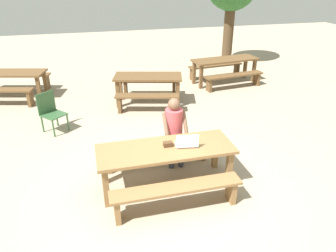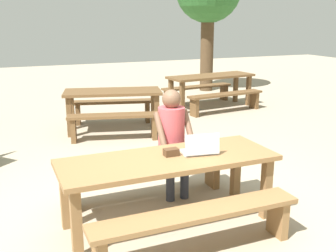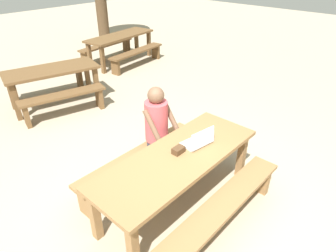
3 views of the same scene
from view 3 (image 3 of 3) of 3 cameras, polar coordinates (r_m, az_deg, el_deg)
name	(u,v)px [view 3 (image 3 of 3)]	position (r m, az deg, el deg)	size (l,w,h in m)	color
ground_plane	(177,201)	(3.85, 1.77, -14.30)	(30.00, 30.00, 0.00)	tan
picnic_table_front	(178,163)	(3.44, 1.93, -7.04)	(2.17, 0.79, 0.71)	olive
bench_near	(223,209)	(3.36, 10.59, -15.35)	(1.94, 0.30, 0.43)	olive
bench_far	(141,159)	(3.98, -5.29, -6.42)	(1.94, 0.30, 0.43)	olive
laptop	(199,141)	(3.56, 5.93, -2.84)	(0.39, 0.29, 0.23)	silver
small_pouch	(178,150)	(3.42, 2.01, -4.66)	(0.15, 0.10, 0.07)	#4C331E
person_seated	(158,125)	(3.91, -1.88, 0.21)	(0.42, 0.41, 1.26)	#333847
picnic_table_rear	(120,39)	(8.56, -9.16, 16.15)	(2.13, 0.92, 0.76)	brown
bench_rear_south	(137,54)	(8.26, -6.01, 13.56)	(1.88, 0.51, 0.43)	brown
bench_rear_north	(107,47)	(9.04, -11.72, 14.60)	(1.88, 0.51, 0.43)	brown
picnic_table_distant	(52,75)	(6.29, -21.40, 9.15)	(1.87, 1.15, 0.76)	brown
bench_distant_south	(64,100)	(5.85, -19.42, 4.77)	(1.59, 0.68, 0.46)	brown
bench_distant_north	(48,80)	(6.94, -22.16, 8.24)	(1.59, 0.68, 0.46)	brown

